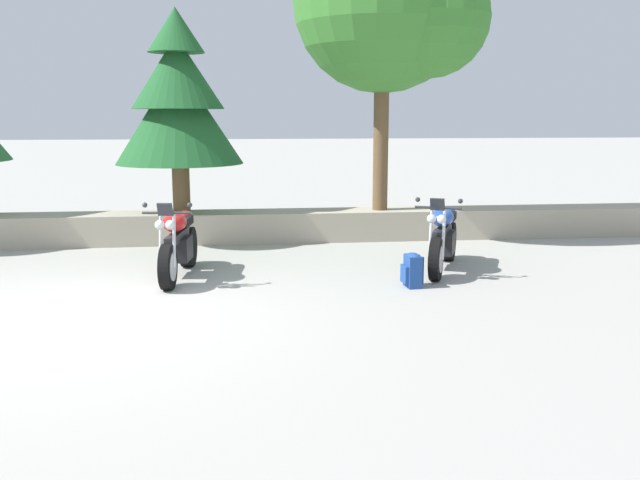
% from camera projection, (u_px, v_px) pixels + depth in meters
% --- Properties ---
extents(ground_plane, '(120.00, 120.00, 0.00)m').
position_uv_depth(ground_plane, '(80.00, 319.00, 7.90)').
color(ground_plane, '#A3A099').
extents(stone_wall, '(36.00, 0.80, 0.55)m').
position_uv_depth(stone_wall, '(139.00, 228.00, 12.54)').
color(stone_wall, '#A89E89').
rests_on(stone_wall, ground).
extents(motorcycle_red_near_left, '(0.67, 2.06, 1.18)m').
position_uv_depth(motorcycle_red_near_left, '(178.00, 244.00, 9.85)').
color(motorcycle_red_near_left, black).
rests_on(motorcycle_red_near_left, ground).
extents(motorcycle_blue_centre, '(1.07, 1.95, 1.18)m').
position_uv_depth(motorcycle_blue_centre, '(443.00, 238.00, 10.32)').
color(motorcycle_blue_centre, black).
rests_on(motorcycle_blue_centre, ground).
extents(rider_backpack, '(0.28, 0.31, 0.47)m').
position_uv_depth(rider_backpack, '(412.00, 269.00, 9.34)').
color(rider_backpack, navy).
rests_on(rider_backpack, ground).
extents(pine_tree_mid_left, '(2.29, 2.29, 3.63)m').
position_uv_depth(pine_tree_mid_left, '(178.00, 99.00, 12.27)').
color(pine_tree_mid_left, brown).
rests_on(pine_tree_mid_left, stone_wall).
extents(leafy_tree_mid_right, '(3.42, 3.26, 5.41)m').
position_uv_depth(leafy_tree_mid_right, '(393.00, 5.00, 12.24)').
color(leafy_tree_mid_right, brown).
rests_on(leafy_tree_mid_right, stone_wall).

